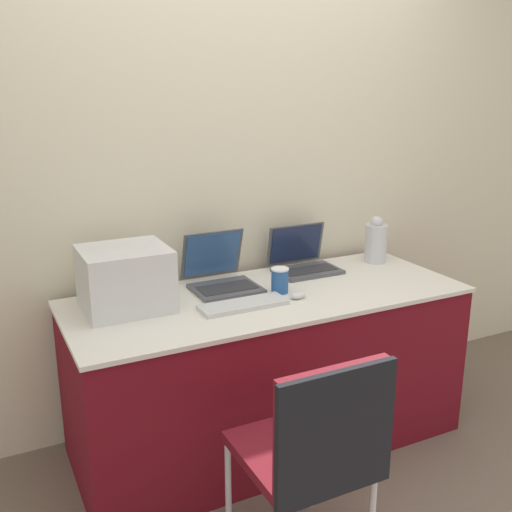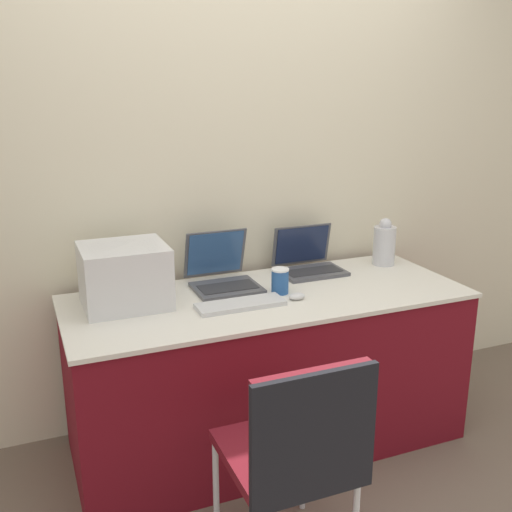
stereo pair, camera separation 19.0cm
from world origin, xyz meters
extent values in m
plane|color=#6B5B4C|center=(0.00, 0.00, 0.00)|extent=(14.00, 14.00, 0.00)
cube|color=beige|center=(0.00, 0.80, 1.30)|extent=(8.00, 0.05, 2.60)
cube|color=maroon|center=(0.00, 0.35, 0.37)|extent=(1.82, 0.71, 0.74)
cube|color=silver|center=(0.00, 0.35, 0.75)|extent=(1.84, 0.73, 0.02)
cube|color=silver|center=(-0.63, 0.47, 0.90)|extent=(0.36, 0.33, 0.27)
cube|color=#51565B|center=(-0.63, 0.44, 1.01)|extent=(0.29, 0.25, 0.05)
cube|color=#4C4C51|center=(-0.15, 0.49, 0.77)|extent=(0.30, 0.25, 0.02)
cube|color=#2D2D30|center=(-0.15, 0.47, 0.78)|extent=(0.27, 0.14, 0.00)
cube|color=#4C4C51|center=(-0.15, 0.65, 0.90)|extent=(0.30, 0.08, 0.24)
cube|color=#2D5184|center=(-0.15, 0.64, 0.90)|extent=(0.27, 0.07, 0.22)
cube|color=#4C4C51|center=(0.33, 0.55, 0.77)|extent=(0.32, 0.21, 0.02)
cube|color=#2D2D30|center=(0.33, 0.54, 0.78)|extent=(0.28, 0.12, 0.00)
cube|color=#4C4C51|center=(0.33, 0.68, 0.89)|extent=(0.32, 0.05, 0.21)
cube|color=#192342|center=(0.33, 0.67, 0.89)|extent=(0.29, 0.04, 0.19)
cube|color=silver|center=(-0.17, 0.26, 0.77)|extent=(0.39, 0.13, 0.02)
cylinder|color=#285699|center=(0.06, 0.35, 0.82)|extent=(0.08, 0.08, 0.11)
cylinder|color=white|center=(0.06, 0.35, 0.88)|extent=(0.08, 0.08, 0.01)
ellipsoid|color=silver|center=(0.09, 0.24, 0.78)|extent=(0.08, 0.05, 0.03)
cylinder|color=silver|center=(0.76, 0.56, 0.87)|extent=(0.12, 0.12, 0.21)
sphere|color=silver|center=(0.76, 0.56, 0.98)|extent=(0.06, 0.06, 0.06)
cube|color=maroon|center=(-0.25, -0.35, 0.43)|extent=(0.41, 0.43, 0.04)
cube|color=maroon|center=(-0.25, -0.55, 0.66)|extent=(0.41, 0.03, 0.41)
cylinder|color=silver|center=(-0.44, -0.15, 0.21)|extent=(0.02, 0.02, 0.41)
cylinder|color=silver|center=(-0.06, -0.15, 0.21)|extent=(0.02, 0.02, 0.41)
cube|color=black|center=(-0.25, -0.58, 0.64)|extent=(0.43, 0.02, 0.45)
camera|label=1|loc=(-1.21, -1.94, 1.70)|focal=42.00mm
camera|label=2|loc=(-1.04, -2.02, 1.70)|focal=42.00mm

